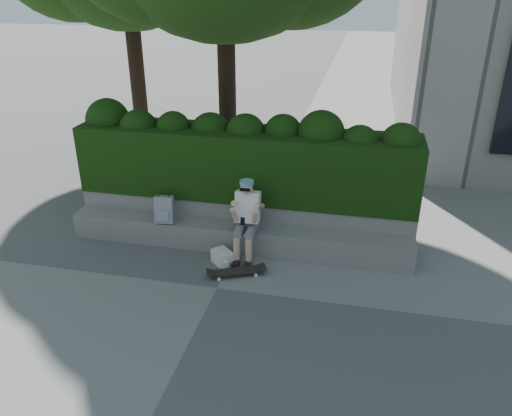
% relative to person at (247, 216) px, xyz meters
% --- Properties ---
extents(ground, '(80.00, 80.00, 0.00)m').
position_rel_person_xyz_m(ground, '(-0.23, -1.07, -0.75)').
color(ground, slate).
rests_on(ground, ground).
extents(bench_ledge, '(6.00, 0.45, 0.45)m').
position_rel_person_xyz_m(bench_ledge, '(-0.23, 0.18, -0.53)').
color(bench_ledge, gray).
rests_on(bench_ledge, ground).
extents(planter_wall, '(6.00, 0.50, 0.75)m').
position_rel_person_xyz_m(planter_wall, '(-0.23, 0.66, -0.38)').
color(planter_wall, gray).
rests_on(planter_wall, ground).
extents(hedge, '(6.00, 1.00, 1.20)m').
position_rel_person_xyz_m(hedge, '(-0.23, 0.88, 0.60)').
color(hedge, black).
rests_on(hedge, planter_wall).
extents(person, '(0.40, 0.76, 1.38)m').
position_rel_person_xyz_m(person, '(0.00, 0.00, 0.00)').
color(person, slate).
rests_on(person, ground).
extents(skateboard, '(0.86, 0.54, 0.09)m').
position_rel_person_xyz_m(skateboard, '(-0.02, -0.65, -0.68)').
color(skateboard, black).
rests_on(skateboard, ground).
extents(backpack_plaid, '(0.34, 0.22, 0.47)m').
position_rel_person_xyz_m(backpack_plaid, '(-1.50, 0.08, -0.07)').
color(backpack_plaid, '#A3A3A8').
rests_on(backpack_plaid, bench_ledge).
extents(backpack_ground, '(0.44, 0.43, 0.23)m').
position_rel_person_xyz_m(backpack_ground, '(-0.34, -0.34, -0.64)').
color(backpack_ground, silver).
rests_on(backpack_ground, ground).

